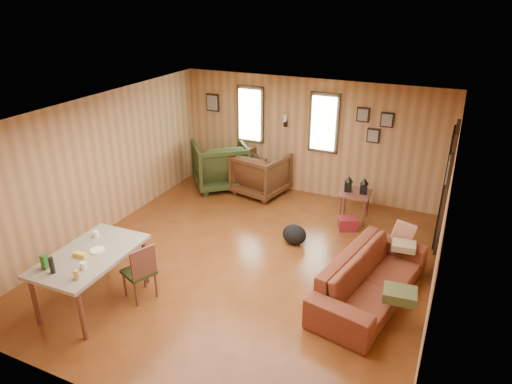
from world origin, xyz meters
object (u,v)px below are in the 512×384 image
recliner_green (220,163)px  side_table (356,191)px  recliner_brown (261,172)px  dining_table (89,259)px  sofa (372,271)px  end_table (251,168)px

recliner_green → side_table: (3.02, -0.36, 0.03)m
recliner_brown → dining_table: 4.34m
recliner_brown → dining_table: recliner_brown is taller
sofa → recliner_green: bearing=67.0°
side_table → dining_table: size_ratio=0.56×
side_table → dining_table: (-2.65, -3.92, 0.11)m
recliner_green → side_table: size_ratio=1.29×
sofa → recliner_green: size_ratio=2.01×
end_table → side_table: side_table is taller
recliner_brown → side_table: 2.09m
recliner_green → end_table: recliner_green is taller
end_table → dining_table: dining_table is taller
recliner_green → sofa: bearing=105.0°
sofa → end_table: sofa is taller
end_table → side_table: (2.42, -0.67, 0.16)m
side_table → end_table: bearing=164.4°
end_table → side_table: 2.52m
recliner_brown → sofa: bearing=148.9°
recliner_green → end_table: (0.60, 0.32, -0.13)m
sofa → recliner_brown: (-2.83, 2.64, 0.06)m
sofa → dining_table: size_ratio=1.46×
recliner_brown → end_table: recliner_brown is taller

